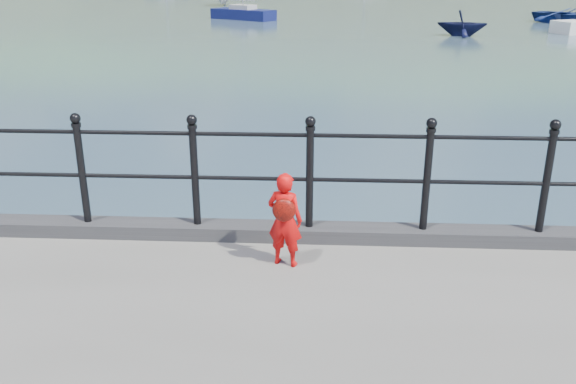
# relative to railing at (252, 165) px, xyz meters

# --- Properties ---
(ground) EXTENTS (600.00, 600.00, 0.00)m
(ground) POSITION_rel_railing_xyz_m (-0.00, 0.15, -1.82)
(ground) COLOR #2D4251
(ground) RESTS_ON ground
(kerb) EXTENTS (60.00, 0.30, 0.15)m
(kerb) POSITION_rel_railing_xyz_m (-0.00, -0.00, -0.75)
(kerb) COLOR #28282B
(kerb) RESTS_ON quay
(railing) EXTENTS (18.11, 0.11, 1.20)m
(railing) POSITION_rel_railing_xyz_m (0.00, 0.00, 0.00)
(railing) COLOR black
(railing) RESTS_ON kerb
(far_shore) EXTENTS (830.00, 200.00, 156.00)m
(far_shore) POSITION_rel_railing_xyz_m (38.34, 239.56, -24.39)
(far_shore) COLOR #333A21
(far_shore) RESTS_ON ground
(child) EXTENTS (0.39, 0.34, 0.94)m
(child) POSITION_rel_railing_xyz_m (0.38, -0.60, -0.34)
(child) COLOR red
(child) RESTS_ON quay
(launch_blue) EXTENTS (6.09, 6.05, 1.04)m
(launch_blue) POSITION_rel_railing_xyz_m (17.04, 36.34, -1.31)
(launch_blue) COLOR navy
(launch_blue) RESTS_ON ground
(launch_navy) EXTENTS (2.92, 2.63, 1.36)m
(launch_navy) POSITION_rel_railing_xyz_m (8.28, 28.64, -1.14)
(launch_navy) COLOR black
(launch_navy) RESTS_ON ground
(sailboat_port) EXTENTS (4.86, 3.89, 7.13)m
(sailboat_port) POSITION_rel_railing_xyz_m (-4.87, 38.19, -1.48)
(sailboat_port) COLOR #121850
(sailboat_port) RESTS_ON ground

